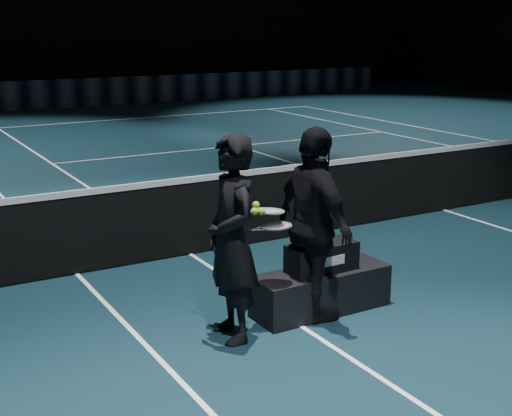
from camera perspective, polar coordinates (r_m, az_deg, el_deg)
The scene contains 13 objects.
floor at distance 10.88m, azimuth 14.78°, elevation -0.17°, with size 36.00×36.00×0.00m, color black.
court_lines at distance 10.87m, azimuth 14.79°, elevation -0.15°, with size 10.98×23.78×0.01m, color white, non-canonical shape.
net_mesh at distance 10.77m, azimuth 14.94°, elevation 2.14°, with size 12.80×0.02×0.86m, color black.
net_tape at distance 10.68m, azimuth 15.10°, elevation 4.57°, with size 12.80×0.03×0.07m, color white.
sponsor_backdrop at distance 24.21m, azimuth -11.99°, elevation 9.11°, with size 22.00×0.15×0.90m, color black.
player_bench at distance 6.91m, azimuth 5.21°, elevation -6.60°, with size 1.36×0.45×0.41m, color black.
racket_bag at distance 6.79m, azimuth 5.28°, elevation -3.93°, with size 0.68×0.29×0.27m, color black.
bag_signature at distance 6.68m, azimuth 6.01°, elevation -4.28°, with size 0.32×0.00×0.09m, color white.
player_a at distance 6.09m, azimuth -1.95°, elevation -2.50°, with size 0.66×0.43×1.81m, color black.
player_b at distance 6.52m, azimuth 4.67°, elevation -1.39°, with size 1.06×0.44×1.81m, color black.
racket_lower at distance 6.29m, azimuth 1.67°, elevation -1.46°, with size 0.68×0.22×0.03m, color black, non-canonical shape.
racket_upper at distance 6.26m, azimuth 1.10°, elevation -0.25°, with size 0.68×0.22×0.03m, color black, non-canonical shape.
tennis_balls at distance 6.15m, azimuth 0.11°, elevation -0.12°, with size 0.12×0.10×0.12m, color #B5C529, non-canonical shape.
Camera 1 is at (-7.48, -7.42, 2.72)m, focal length 50.00 mm.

